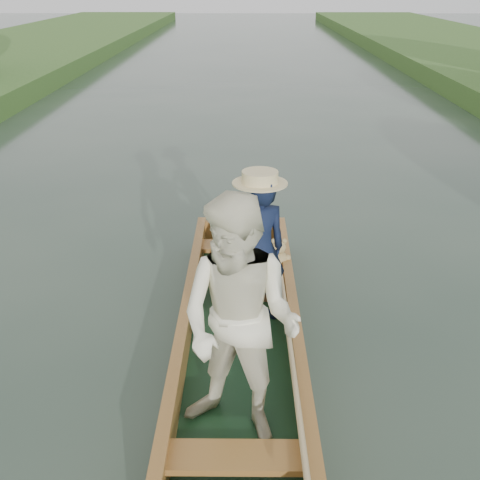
{
  "coord_description": "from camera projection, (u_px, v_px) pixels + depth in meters",
  "views": [
    {
      "loc": [
        0.05,
        -4.75,
        3.29
      ],
      "look_at": [
        0.0,
        0.6,
        0.95
      ],
      "focal_mm": 45.0,
      "sensor_mm": 36.0,
      "label": 1
    }
  ],
  "objects": [
    {
      "name": "ground",
      "position": [
        239.0,
        358.0,
        5.67
      ],
      "size": [
        120.0,
        120.0,
        0.0
      ],
      "primitive_type": "plane",
      "color": "#283D30",
      "rests_on": "ground"
    },
    {
      "name": "trees_far",
      "position": [
        240.0,
        25.0,
        11.9
      ],
      "size": [
        22.92,
        14.16,
        4.45
      ],
      "color": "#47331E",
      "rests_on": "ground"
    },
    {
      "name": "punt",
      "position": [
        244.0,
        314.0,
        5.06
      ],
      "size": [
        1.15,
        5.0,
        2.0
      ],
      "color": "black",
      "rests_on": "ground"
    }
  ]
}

